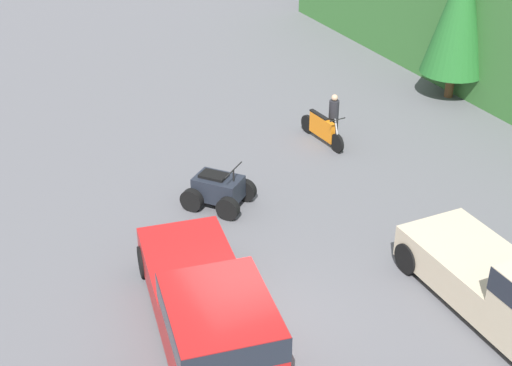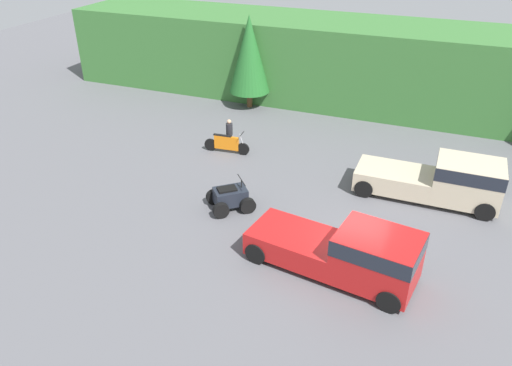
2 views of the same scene
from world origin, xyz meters
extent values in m
plane|color=#5B5B60|center=(0.00, 0.00, 0.00)|extent=(80.00, 80.00, 0.00)
cylinder|color=brown|center=(-9.07, 12.67, 0.50)|extent=(0.33, 0.33, 1.00)
cone|color=#236628|center=(-9.07, 12.67, 3.28)|extent=(2.44, 2.44, 4.56)
cube|color=red|center=(1.10, -1.08, 1.09)|extent=(2.87, 2.37, 1.75)
cube|color=#1E232D|center=(1.10, -1.08, 1.66)|extent=(2.89, 2.39, 0.56)
cube|color=red|center=(-1.76, -0.65, 0.64)|extent=(3.44, 2.45, 0.84)
cylinder|color=black|center=(-2.69, 0.42, 0.39)|extent=(0.82, 0.39, 0.79)
cylinder|color=black|center=(-2.96, -1.40, 0.39)|extent=(0.82, 0.39, 0.79)
cube|color=beige|center=(0.74, 5.43, 0.64)|extent=(3.22, 2.01, 0.84)
cylinder|color=black|center=(-0.35, 6.35, 0.39)|extent=(0.79, 0.28, 0.79)
cylinder|color=black|center=(-0.36, 4.51, 0.39)|extent=(0.79, 0.28, 0.79)
cylinder|color=black|center=(-6.77, 6.29, 0.32)|extent=(0.64, 0.15, 0.64)
cylinder|color=black|center=(-8.51, 6.14, 0.32)|extent=(0.64, 0.15, 0.64)
cube|color=orange|center=(-7.64, 6.22, 0.54)|extent=(1.29, 0.27, 0.70)
cylinder|color=#B7B7BC|center=(-6.82, 6.29, 0.73)|extent=(0.31, 0.08, 0.80)
cylinder|color=black|center=(-6.82, 6.29, 1.14)|extent=(0.09, 0.60, 0.04)
cube|color=black|center=(-7.86, 6.20, 0.92)|extent=(0.95, 0.22, 0.06)
cylinder|color=black|center=(-5.21, 2.29, 0.33)|extent=(0.64, 0.60, 0.66)
cylinder|color=black|center=(-4.48, 1.44, 0.33)|extent=(0.64, 0.60, 0.66)
cylinder|color=black|center=(-6.07, 1.55, 0.33)|extent=(0.64, 0.60, 0.66)
cylinder|color=black|center=(-5.34, 0.70, 0.33)|extent=(0.64, 0.60, 0.66)
cube|color=#1E232D|center=(-5.27, 1.49, 0.58)|extent=(1.56, 1.51, 0.66)
cylinder|color=black|center=(-4.91, 1.81, 1.08)|extent=(0.07, 0.07, 0.35)
cylinder|color=black|center=(-4.91, 1.81, 1.25)|extent=(0.71, 0.82, 0.04)
cube|color=black|center=(-5.38, 1.40, 0.94)|extent=(0.90, 0.87, 0.08)
cylinder|color=black|center=(-7.67, 6.76, 0.40)|extent=(0.19, 0.19, 0.80)
cylinder|color=black|center=(-7.69, 6.58, 0.40)|extent=(0.19, 0.19, 0.80)
cylinder|color=#232328|center=(-7.68, 6.67, 1.10)|extent=(0.37, 0.37, 0.60)
sphere|color=tan|center=(-7.68, 6.67, 1.51)|extent=(0.24, 0.24, 0.22)
camera|label=1|loc=(11.05, -4.97, 10.54)|focal=50.00mm
camera|label=2|loc=(2.26, -14.40, 11.13)|focal=35.00mm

